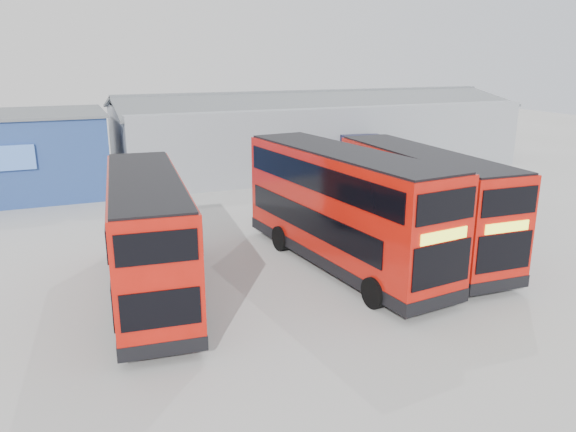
{
  "coord_description": "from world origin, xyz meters",
  "views": [
    {
      "loc": [
        -10.59,
        -20.5,
        8.52
      ],
      "look_at": [
        -2.2,
        0.16,
        2.1
      ],
      "focal_mm": 35.0,
      "sensor_mm": 36.0,
      "label": 1
    }
  ],
  "objects_px": {
    "double_decker_right": "(420,204)",
    "single_decker_blue": "(393,174)",
    "double_decker_centre": "(342,210)",
    "maintenance_shed": "(313,132)",
    "double_decker_left": "(148,238)",
    "office_block": "(3,155)"
  },
  "relations": [
    {
      "from": "single_decker_blue",
      "to": "maintenance_shed",
      "type": "bearing_deg",
      "value": -82.92
    },
    {
      "from": "double_decker_left",
      "to": "double_decker_centre",
      "type": "relative_size",
      "value": 0.91
    },
    {
      "from": "double_decker_right",
      "to": "single_decker_blue",
      "type": "height_order",
      "value": "double_decker_right"
    },
    {
      "from": "double_decker_centre",
      "to": "double_decker_right",
      "type": "bearing_deg",
      "value": -5.07
    },
    {
      "from": "maintenance_shed",
      "to": "double_decker_left",
      "type": "relative_size",
      "value": 2.85
    },
    {
      "from": "double_decker_centre",
      "to": "single_decker_blue",
      "type": "height_order",
      "value": "double_decker_centre"
    },
    {
      "from": "office_block",
      "to": "single_decker_blue",
      "type": "height_order",
      "value": "office_block"
    },
    {
      "from": "double_decker_centre",
      "to": "single_decker_blue",
      "type": "distance_m",
      "value": 11.88
    },
    {
      "from": "maintenance_shed",
      "to": "double_decker_left",
      "type": "bearing_deg",
      "value": -127.51
    },
    {
      "from": "maintenance_shed",
      "to": "double_decker_left",
      "type": "distance_m",
      "value": 26.37
    },
    {
      "from": "office_block",
      "to": "double_decker_centre",
      "type": "height_order",
      "value": "office_block"
    },
    {
      "from": "double_decker_left",
      "to": "single_decker_blue",
      "type": "bearing_deg",
      "value": -145.72
    },
    {
      "from": "office_block",
      "to": "double_decker_centre",
      "type": "xyz_separation_m",
      "value": [
        13.78,
        -18.87,
        -0.16
      ]
    },
    {
      "from": "maintenance_shed",
      "to": "double_decker_left",
      "type": "height_order",
      "value": "maintenance_shed"
    },
    {
      "from": "double_decker_right",
      "to": "office_block",
      "type": "bearing_deg",
      "value": 135.31
    },
    {
      "from": "maintenance_shed",
      "to": "single_decker_blue",
      "type": "relative_size",
      "value": 2.5
    },
    {
      "from": "double_decker_centre",
      "to": "single_decker_blue",
      "type": "relative_size",
      "value": 0.96
    },
    {
      "from": "office_block",
      "to": "double_decker_right",
      "type": "distance_m",
      "value": 25.75
    },
    {
      "from": "double_decker_centre",
      "to": "double_decker_right",
      "type": "xyz_separation_m",
      "value": [
        3.87,
        0.12,
        -0.15
      ]
    },
    {
      "from": "double_decker_left",
      "to": "double_decker_right",
      "type": "relative_size",
      "value": 0.98
    },
    {
      "from": "maintenance_shed",
      "to": "office_block",
      "type": "bearing_deg",
      "value": -174.79
    },
    {
      "from": "single_decker_blue",
      "to": "double_decker_right",
      "type": "bearing_deg",
      "value": 72.62
    }
  ]
}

